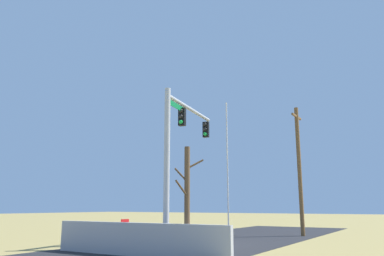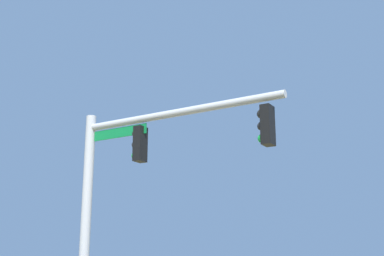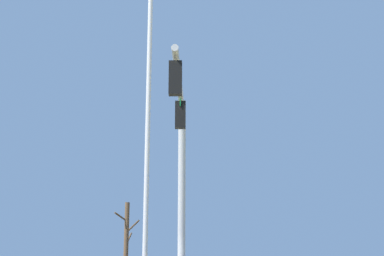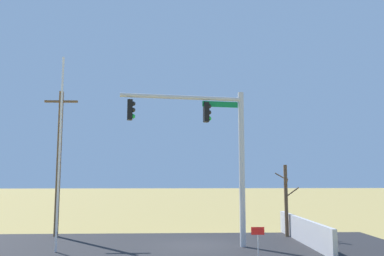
# 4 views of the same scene
# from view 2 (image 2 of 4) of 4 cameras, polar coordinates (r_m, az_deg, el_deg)

# --- Properties ---
(signal_mast) EXTENTS (6.02, 1.18, 7.49)m
(signal_mast) POSITION_cam_2_polar(r_m,az_deg,el_deg) (14.27, -6.82, -7.05)
(signal_mast) COLOR #B2B5BA
(signal_mast) RESTS_ON ground_plane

